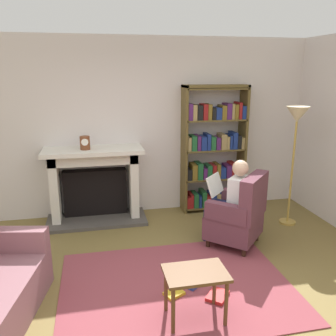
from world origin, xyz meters
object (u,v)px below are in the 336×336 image
object	(u,v)px
armchair_reading	(239,215)
side_table	(195,279)
seated_reader	(231,199)
fireplace	(95,182)
mantel_clock	(85,143)
bookshelf	(214,151)
floor_lamp	(296,125)

from	to	relation	value
armchair_reading	side_table	world-z (taller)	armchair_reading
side_table	seated_reader	bearing A→B (deg)	57.44
fireplace	mantel_clock	xyz separation A→B (m)	(-0.11, -0.10, 0.62)
bookshelf	side_table	size ratio (longest dim) A/B	3.56
mantel_clock	bookshelf	bearing A→B (deg)	3.91
mantel_clock	seated_reader	size ratio (longest dim) A/B	0.17
fireplace	bookshelf	size ratio (longest dim) A/B	0.73
armchair_reading	fireplace	bearing A→B (deg)	-82.44
bookshelf	armchair_reading	size ratio (longest dim) A/B	2.06
mantel_clock	armchair_reading	xyz separation A→B (m)	(1.89, -1.16, -0.79)
mantel_clock	armchair_reading	bearing A→B (deg)	-31.51
side_table	floor_lamp	size ratio (longest dim) A/B	0.32
seated_reader	floor_lamp	xyz separation A→B (m)	(1.09, 0.43, 0.84)
bookshelf	seated_reader	distance (m)	1.28
seated_reader	floor_lamp	distance (m)	1.44
fireplace	armchair_reading	xyz separation A→B (m)	(1.78, -1.26, -0.16)
fireplace	bookshelf	xyz separation A→B (m)	(1.87, 0.03, 0.39)
side_table	floor_lamp	world-z (taller)	floor_lamp
mantel_clock	seated_reader	distance (m)	2.18
fireplace	side_table	xyz separation A→B (m)	(0.84, -2.52, -0.18)
armchair_reading	floor_lamp	distance (m)	1.53
fireplace	floor_lamp	distance (m)	3.02
fireplace	bookshelf	distance (m)	1.91
bookshelf	floor_lamp	distance (m)	1.30
fireplace	armchair_reading	size ratio (longest dim) A/B	1.51
fireplace	seated_reader	world-z (taller)	seated_reader
fireplace	armchair_reading	distance (m)	2.19
armchair_reading	side_table	distance (m)	1.58
mantel_clock	side_table	size ratio (longest dim) A/B	0.34
side_table	floor_lamp	bearing A→B (deg)	42.31
bookshelf	armchair_reading	world-z (taller)	bookshelf
bookshelf	floor_lamp	xyz separation A→B (m)	(0.92, -0.79, 0.49)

